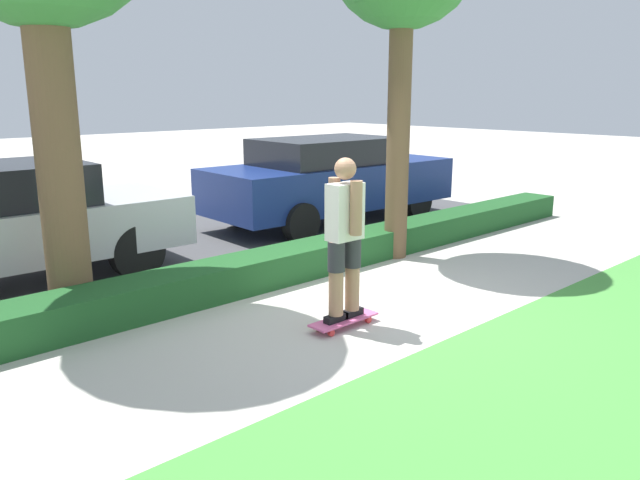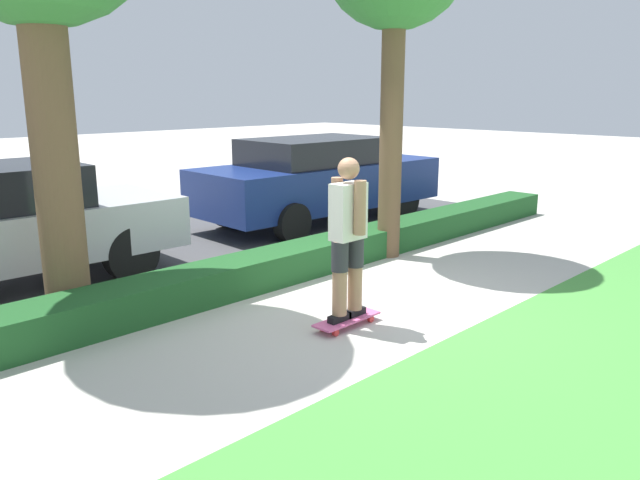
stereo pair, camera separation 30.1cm
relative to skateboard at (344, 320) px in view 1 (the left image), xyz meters
name	(u,v)px [view 1 (the left image)]	position (x,y,z in m)	size (l,w,h in m)	color
ground_plane	(372,313)	(0.51, 0.09, -0.07)	(60.00, 60.00, 0.00)	#BCB7AD
street_asphalt	(173,244)	(0.51, 4.29, -0.07)	(12.98, 5.00, 0.01)	#474749
hedge_row	(278,266)	(0.51, 1.69, 0.12)	(12.98, 0.60, 0.39)	#1E5123
skateboard	(344,320)	(0.00, 0.00, 0.00)	(0.78, 0.24, 0.09)	#DB5B93
skater_person	(345,235)	(0.00, 0.00, 0.88)	(0.49, 0.42, 1.62)	black
parked_car_middle	(330,178)	(3.47, 3.85, 0.73)	(4.71, 1.95, 1.52)	navy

